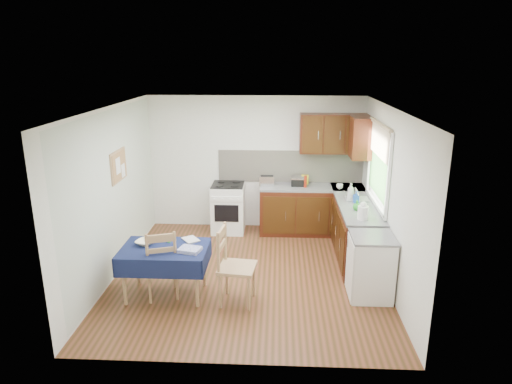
{
  "coord_description": "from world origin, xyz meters",
  "views": [
    {
      "loc": [
        0.42,
        -6.25,
        3.18
      ],
      "look_at": [
        0.09,
        0.31,
        1.22
      ],
      "focal_mm": 32.0,
      "sensor_mm": 36.0,
      "label": 1
    }
  ],
  "objects_px": {
    "dining_table": "(165,255)",
    "toaster": "(267,181)",
    "chair_near": "(233,263)",
    "kettle": "(363,211)",
    "sandwich_press": "(299,181)",
    "chair_far": "(161,262)",
    "dish_rack": "(357,198)"
  },
  "relations": [
    {
      "from": "dining_table",
      "to": "dish_rack",
      "type": "bearing_deg",
      "value": 22.74
    },
    {
      "from": "chair_far",
      "to": "kettle",
      "type": "xyz_separation_m",
      "value": [
        2.79,
        0.8,
        0.49
      ]
    },
    {
      "from": "chair_far",
      "to": "chair_near",
      "type": "height_order",
      "value": "chair_near"
    },
    {
      "from": "dining_table",
      "to": "chair_far",
      "type": "height_order",
      "value": "chair_far"
    },
    {
      "from": "dining_table",
      "to": "toaster",
      "type": "xyz_separation_m",
      "value": [
        1.32,
        2.43,
        0.4
      ]
    },
    {
      "from": "chair_far",
      "to": "dish_rack",
      "type": "height_order",
      "value": "dish_rack"
    },
    {
      "from": "kettle",
      "to": "sandwich_press",
      "type": "bearing_deg",
      "value": 116.06
    },
    {
      "from": "chair_far",
      "to": "kettle",
      "type": "distance_m",
      "value": 2.95
    },
    {
      "from": "chair_far",
      "to": "dish_rack",
      "type": "bearing_deg",
      "value": -166.61
    },
    {
      "from": "dining_table",
      "to": "chair_near",
      "type": "distance_m",
      "value": 0.96
    },
    {
      "from": "chair_far",
      "to": "toaster",
      "type": "xyz_separation_m",
      "value": [
        1.35,
        2.5,
        0.47
      ]
    },
    {
      "from": "chair_near",
      "to": "sandwich_press",
      "type": "height_order",
      "value": "chair_near"
    },
    {
      "from": "dining_table",
      "to": "toaster",
      "type": "distance_m",
      "value": 2.8
    },
    {
      "from": "toaster",
      "to": "kettle",
      "type": "relative_size",
      "value": 1.01
    },
    {
      "from": "chair_far",
      "to": "dish_rack",
      "type": "distance_m",
      "value": 3.37
    },
    {
      "from": "toaster",
      "to": "chair_far",
      "type": "bearing_deg",
      "value": -132.37
    },
    {
      "from": "sandwich_press",
      "to": "kettle",
      "type": "bearing_deg",
      "value": -66.53
    },
    {
      "from": "chair_far",
      "to": "sandwich_press",
      "type": "bearing_deg",
      "value": -144.89
    },
    {
      "from": "chair_near",
      "to": "dish_rack",
      "type": "xyz_separation_m",
      "value": [
        1.89,
        1.81,
        0.36
      ]
    },
    {
      "from": "dish_rack",
      "to": "chair_far",
      "type": "bearing_deg",
      "value": -128.56
    },
    {
      "from": "toaster",
      "to": "dish_rack",
      "type": "relative_size",
      "value": 0.72
    },
    {
      "from": "dining_table",
      "to": "toaster",
      "type": "height_order",
      "value": "toaster"
    },
    {
      "from": "chair_near",
      "to": "kettle",
      "type": "distance_m",
      "value": 2.07
    },
    {
      "from": "dining_table",
      "to": "chair_far",
      "type": "relative_size",
      "value": 1.17
    },
    {
      "from": "chair_far",
      "to": "chair_near",
      "type": "xyz_separation_m",
      "value": [
        0.98,
        -0.08,
        0.04
      ]
    },
    {
      "from": "chair_far",
      "to": "dining_table",
      "type": "bearing_deg",
      "value": -132.56
    },
    {
      "from": "dining_table",
      "to": "dish_rack",
      "type": "xyz_separation_m",
      "value": [
        2.83,
        1.67,
        0.32
      ]
    },
    {
      "from": "chair_near",
      "to": "sandwich_press",
      "type": "bearing_deg",
      "value": -12.92
    },
    {
      "from": "chair_near",
      "to": "dining_table",
      "type": "bearing_deg",
      "value": 88.31
    },
    {
      "from": "chair_near",
      "to": "kettle",
      "type": "relative_size",
      "value": 4.0
    },
    {
      "from": "dining_table",
      "to": "chair_far",
      "type": "bearing_deg",
      "value": -122.48
    },
    {
      "from": "kettle",
      "to": "dining_table",
      "type": "bearing_deg",
      "value": -165.22
    }
  ]
}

